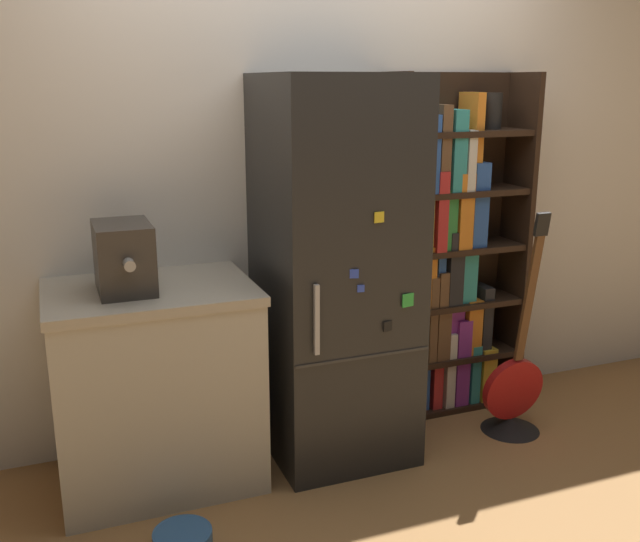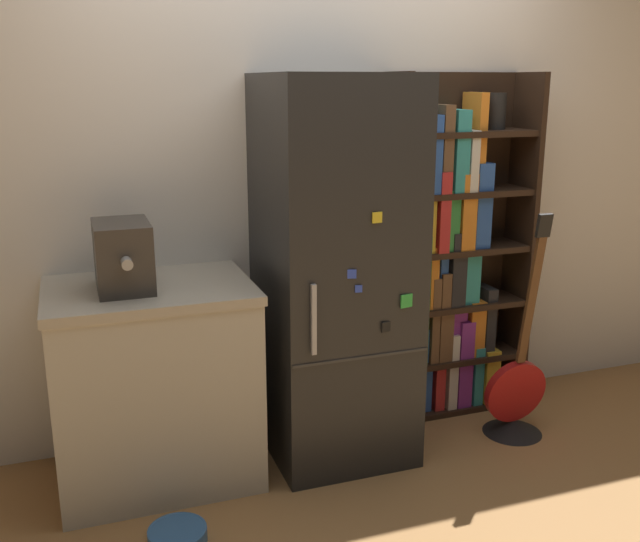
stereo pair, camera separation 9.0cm
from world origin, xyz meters
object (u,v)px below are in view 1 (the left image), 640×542
(bookshelf, at_px, (442,265))
(espresso_machine, at_px, (124,257))
(guitar, at_px, (513,400))
(pet_bowl, at_px, (183,537))
(refrigerator, at_px, (335,272))

(bookshelf, xyz_separation_m, espresso_machine, (-1.63, -0.22, 0.23))
(bookshelf, distance_m, guitar, 0.77)
(bookshelf, bearing_deg, guitar, -63.03)
(guitar, height_order, pet_bowl, guitar)
(guitar, bearing_deg, bookshelf, 116.97)
(refrigerator, distance_m, espresso_machine, 0.94)
(refrigerator, height_order, guitar, refrigerator)
(refrigerator, height_order, bookshelf, bookshelf)
(espresso_machine, xyz_separation_m, guitar, (1.83, -0.18, -0.86))
(espresso_machine, distance_m, pet_bowl, 1.13)
(refrigerator, xyz_separation_m, pet_bowl, (-0.84, -0.52, -0.85))
(espresso_machine, relative_size, pet_bowl, 1.65)
(bookshelf, xyz_separation_m, guitar, (0.20, -0.40, -0.63))
(espresso_machine, bearing_deg, refrigerator, 0.27)
(refrigerator, relative_size, guitar, 1.53)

